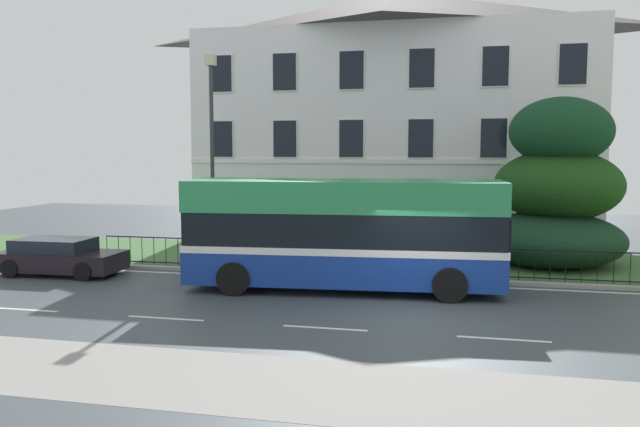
# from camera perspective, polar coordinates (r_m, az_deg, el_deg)

# --- Properties ---
(ground_plane) EXTENTS (60.00, 56.00, 0.18)m
(ground_plane) POSITION_cam_1_polar(r_m,az_deg,el_deg) (17.77, 8.89, -7.87)
(ground_plane) COLOR #3E464B
(georgian_townhouse) EXTENTS (18.08, 8.59, 11.53)m
(georgian_townhouse) POSITION_cam_1_polar(r_m,az_deg,el_deg) (31.84, 6.77, 8.86)
(georgian_townhouse) COLOR white
(georgian_townhouse) RESTS_ON ground_plane
(iron_verge_railing) EXTENTS (18.19, 0.04, 0.97)m
(iron_verge_railing) POSITION_cam_1_polar(r_m,az_deg,el_deg) (21.01, 3.48, -3.94)
(iron_verge_railing) COLOR black
(iron_verge_railing) RESTS_ON ground_plane
(evergreen_tree) EXTENTS (5.12, 5.12, 6.00)m
(evergreen_tree) POSITION_cam_1_polar(r_m,az_deg,el_deg) (24.19, 20.13, 1.56)
(evergreen_tree) COLOR #423328
(evergreen_tree) RESTS_ON ground_plane
(single_decker_bus) EXTENTS (9.34, 3.21, 3.24)m
(single_decker_bus) POSITION_cam_1_polar(r_m,az_deg,el_deg) (18.88, 2.15, -1.70)
(single_decker_bus) COLOR navy
(single_decker_bus) RESTS_ON ground_plane
(parked_hatchback_00) EXTENTS (4.08, 1.92, 1.20)m
(parked_hatchback_00) POSITION_cam_1_polar(r_m,az_deg,el_deg) (23.02, -22.10, -3.57)
(parked_hatchback_00) COLOR black
(parked_hatchback_00) RESTS_ON ground_plane
(street_lamp_post) EXTENTS (0.36, 0.24, 7.29)m
(street_lamp_post) POSITION_cam_1_polar(r_m,az_deg,el_deg) (23.09, -9.55, 5.94)
(street_lamp_post) COLOR #333338
(street_lamp_post) RESTS_ON ground_plane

